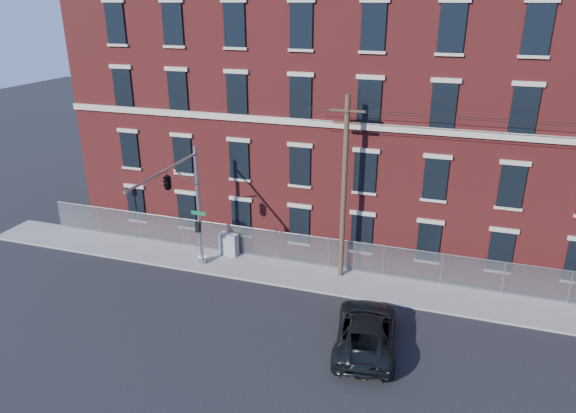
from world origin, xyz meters
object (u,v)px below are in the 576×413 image
(traffic_signal_mast, at_px, (176,191))
(pickup_truck, at_px, (366,331))
(utility_pole_near, at_px, (344,187))
(utility_cabinet, at_px, (229,244))

(traffic_signal_mast, height_order, pickup_truck, traffic_signal_mast)
(traffic_signal_mast, height_order, utility_pole_near, utility_pole_near)
(utility_cabinet, bearing_deg, traffic_signal_mast, -98.81)
(pickup_truck, bearing_deg, utility_pole_near, -74.04)
(utility_pole_near, xyz_separation_m, utility_cabinet, (-6.94, 0.40, -4.54))
(pickup_truck, xyz_separation_m, utility_cabinet, (-9.38, 6.18, 0.02))
(traffic_signal_mast, relative_size, utility_pole_near, 0.70)
(utility_pole_near, bearing_deg, traffic_signal_mast, -156.86)
(traffic_signal_mast, distance_m, utility_pole_near, 8.70)
(utility_pole_near, height_order, pickup_truck, utility_pole_near)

